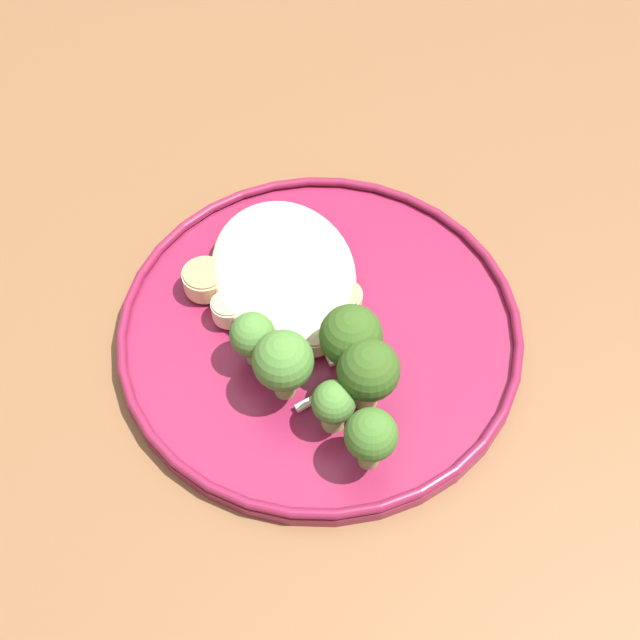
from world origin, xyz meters
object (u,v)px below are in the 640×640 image
at_px(dinner_plate, 320,329).
at_px(broccoli_floret_tall_stalk, 253,336).
at_px(broccoli_floret_center_pile, 371,437).
at_px(broccoli_floret_small_sprig, 333,404).
at_px(seared_scallop_front_small, 343,299).
at_px(broccoli_floret_split_head, 351,337).
at_px(broccoli_floret_near_rim, 368,372).
at_px(seared_scallop_center_golden, 315,338).
at_px(seared_scallop_on_noodles, 285,284).
at_px(broccoli_floret_beside_noodles, 283,362).
at_px(seared_scallop_half_hidden, 229,309).
at_px(seared_scallop_tilted_round, 205,279).
at_px(seared_scallop_rear_pale, 275,266).

relative_size(dinner_plate, broccoli_floret_tall_stalk, 6.23).
height_order(broccoli_floret_center_pile, broccoli_floret_small_sprig, broccoli_floret_center_pile).
xyz_separation_m(dinner_plate, broccoli_floret_center_pile, (0.11, 0.00, 0.04)).
height_order(seared_scallop_front_small, broccoli_floret_split_head, broccoli_floret_split_head).
bearing_deg(broccoli_floret_tall_stalk, broccoli_floret_near_rim, 50.97).
height_order(seared_scallop_center_golden, broccoli_floret_tall_stalk, broccoli_floret_tall_stalk).
height_order(seared_scallop_on_noodles, broccoli_floret_split_head, broccoli_floret_split_head).
relative_size(seared_scallop_on_noodles, broccoli_floret_beside_noodles, 0.40).
bearing_deg(seared_scallop_half_hidden, dinner_plate, 67.44).
height_order(broccoli_floret_near_rim, broccoli_floret_small_sprig, broccoli_floret_near_rim).
height_order(seared_scallop_tilted_round, broccoli_floret_tall_stalk, broccoli_floret_tall_stalk).
height_order(seared_scallop_half_hidden, broccoli_floret_center_pile, broccoli_floret_center_pile).
height_order(seared_scallop_tilted_round, seared_scallop_half_hidden, same).
bearing_deg(broccoli_floret_beside_noodles, seared_scallop_half_hidden, -161.06).
relative_size(dinner_plate, broccoli_floret_center_pile, 5.33).
bearing_deg(broccoli_floret_small_sprig, seared_scallop_center_golden, 176.26).
xyz_separation_m(seared_scallop_on_noodles, seared_scallop_rear_pale, (-0.02, -0.00, -0.00)).
height_order(seared_scallop_half_hidden, broccoli_floret_near_rim, broccoli_floret_near_rim).
xyz_separation_m(broccoli_floret_center_pile, broccoli_floret_split_head, (-0.07, 0.01, 0.00)).
bearing_deg(seared_scallop_rear_pale, seared_scallop_half_hidden, -53.26).
distance_m(broccoli_floret_center_pile, broccoli_floret_small_sprig, 0.04).
bearing_deg(seared_scallop_on_noodles, broccoli_floret_split_head, 20.06).
relative_size(seared_scallop_front_small, broccoli_floret_beside_noodles, 0.47).
xyz_separation_m(seared_scallop_on_noodles, seared_scallop_half_hidden, (0.01, -0.04, 0.00)).
distance_m(broccoli_floret_near_rim, broccoli_floret_split_head, 0.03).
bearing_deg(broccoli_floret_beside_noodles, broccoli_floret_split_head, 97.38).
bearing_deg(seared_scallop_half_hidden, broccoli_floret_near_rim, 39.30).
relative_size(seared_scallop_tilted_round, broccoli_floret_small_sprig, 0.76).
bearing_deg(broccoli_floret_tall_stalk, broccoli_floret_small_sprig, 31.89).
distance_m(broccoli_floret_tall_stalk, broccoli_floret_beside_noodles, 0.03).
bearing_deg(broccoli_floret_tall_stalk, broccoli_floret_split_head, 68.34).
distance_m(dinner_plate, broccoli_floret_split_head, 0.06).
xyz_separation_m(seared_scallop_rear_pale, broccoli_floret_beside_noodles, (0.10, -0.02, 0.03)).
distance_m(seared_scallop_on_noodles, seared_scallop_rear_pale, 0.02).
xyz_separation_m(dinner_plate, seared_scallop_front_small, (-0.01, 0.02, 0.01)).
bearing_deg(seared_scallop_half_hidden, seared_scallop_on_noodles, 103.75).
bearing_deg(broccoli_floret_tall_stalk, seared_scallop_half_hidden, -165.73).
relative_size(seared_scallop_tilted_round, broccoli_floret_tall_stalk, 0.70).
xyz_separation_m(seared_scallop_center_golden, broccoli_floret_tall_stalk, (-0.00, -0.04, 0.02)).
distance_m(seared_scallop_center_golden, broccoli_floret_tall_stalk, 0.05).
bearing_deg(seared_scallop_center_golden, broccoli_floret_center_pile, 6.35).
xyz_separation_m(dinner_plate, seared_scallop_half_hidden, (-0.03, -0.06, 0.01)).
relative_size(broccoli_floret_tall_stalk, broccoli_floret_split_head, 0.75).
height_order(dinner_plate, broccoli_floret_beside_noodles, broccoli_floret_beside_noodles).
relative_size(seared_scallop_rear_pale, seared_scallop_center_golden, 1.18).
bearing_deg(broccoli_floret_beside_noodles, seared_scallop_rear_pale, 170.20).
bearing_deg(seared_scallop_rear_pale, broccoli_floret_near_rim, 15.44).
height_order(broccoli_floret_tall_stalk, broccoli_floret_center_pile, broccoli_floret_center_pile).
bearing_deg(broccoli_floret_near_rim, seared_scallop_rear_pale, -164.56).
xyz_separation_m(dinner_plate, seared_scallop_rear_pale, (-0.06, -0.02, 0.01)).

